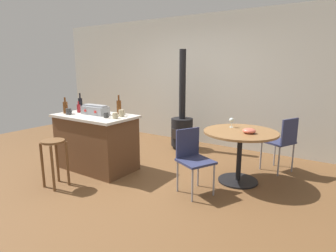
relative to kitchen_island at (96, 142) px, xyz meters
The scene contains 20 objects.
ground_plane 0.76m from the kitchen_island, ahead, with size 8.80×8.80×0.00m, color brown.
back_wall 2.66m from the kitchen_island, 75.95° to the left, with size 8.00×0.10×2.70m, color beige.
kitchen_island is the anchor object (origin of this frame).
wooden_stool 0.82m from the kitchen_island, 85.67° to the right, with size 0.31×0.31×0.67m.
dining_table 2.27m from the kitchen_island, 19.44° to the left, with size 1.04×1.04×0.76m.
folding_chair_near 2.96m from the kitchen_island, 30.08° to the left, with size 0.53×0.53×0.88m.
folding_chair_far 1.74m from the kitchen_island, ahead, with size 0.53×0.53×0.85m.
wood_stove 1.85m from the kitchen_island, 71.70° to the left, with size 0.44×0.45×1.97m.
toolbox 0.52m from the kitchen_island, 122.17° to the left, with size 0.46×0.21×0.16m.
bottle_0 0.66m from the kitchen_island, behind, with size 0.06×0.06×0.19m.
bottle_1 0.68m from the kitchen_island, 40.29° to the left, with size 0.07×0.07×0.31m.
bottle_2 0.76m from the kitchen_island, 165.25° to the left, with size 0.07×0.07×0.31m.
bottle_3 0.76m from the kitchen_island, 162.61° to the right, with size 0.07×0.07×0.27m.
cup_0 0.60m from the kitchen_island, 160.48° to the left, with size 0.11×0.07×0.08m.
cup_1 0.60m from the kitchen_island, 13.42° to the right, with size 0.11×0.07×0.08m.
cup_2 0.69m from the kitchen_island, 14.79° to the left, with size 0.12×0.08×0.11m.
cup_3 0.65m from the kitchen_island, 152.87° to the right, with size 0.12×0.09×0.10m.
cup_4 0.70m from the kitchen_island, ahead, with size 0.12×0.08×0.09m.
wine_glass 2.18m from the kitchen_island, 25.50° to the left, with size 0.07×0.07×0.14m.
serving_bowl 2.40m from the kitchen_island, 16.92° to the left, with size 0.18×0.18×0.07m, color #DB6651.
Camera 1 is at (2.78, -3.10, 1.66)m, focal length 29.75 mm.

